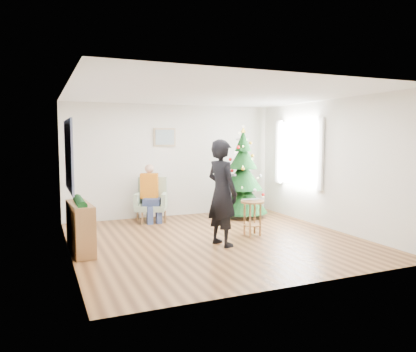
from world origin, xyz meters
name	(u,v)px	position (x,y,z in m)	size (l,w,h in m)	color
floor	(216,240)	(0.00, 0.00, 0.00)	(5.00, 5.00, 0.00)	brown
ceiling	(216,94)	(0.00, 0.00, 2.60)	(5.00, 5.00, 0.00)	white
wall_back	(173,161)	(0.00, 2.50, 1.30)	(5.00, 5.00, 0.00)	silver
wall_front	(300,182)	(0.00, -2.50, 1.30)	(5.00, 5.00, 0.00)	silver
wall_left	(68,173)	(-2.50, 0.00, 1.30)	(5.00, 5.00, 0.00)	silver
wall_right	(329,164)	(2.50, 0.00, 1.30)	(5.00, 5.00, 0.00)	silver
window_panel	(299,153)	(2.47, 1.00, 1.50)	(0.04, 1.30, 1.40)	white
curtains	(297,153)	(2.44, 1.00, 1.50)	(0.05, 1.75, 1.50)	white
christmas_tree	(243,177)	(1.45, 1.72, 0.94)	(1.15, 1.15, 2.08)	#3F2816
stool	(252,218)	(0.76, 0.03, 0.34)	(0.44, 0.44, 0.66)	brown
laptop	(253,200)	(0.76, 0.03, 0.67)	(0.36, 0.23, 0.03)	silver
armchair	(151,205)	(-0.64, 2.06, 0.35)	(0.83, 0.82, 0.96)	#90A384
seated_person	(151,193)	(-0.66, 2.01, 0.64)	(0.48, 0.61, 1.26)	navy
standing_man	(222,193)	(-0.06, -0.38, 0.90)	(0.66, 0.43, 1.81)	black
game_controller	(233,175)	(0.13, -0.41, 1.21)	(0.04, 0.13, 0.04)	white
console	(81,228)	(-2.33, 0.07, 0.40)	(0.30, 1.00, 0.80)	brown
garland	(80,202)	(-2.33, 0.07, 0.82)	(0.14, 0.14, 0.90)	black
tapestry	(69,155)	(-2.46, 0.30, 1.55)	(0.03, 1.50, 1.15)	black
framed_picture	(165,137)	(-0.20, 2.46, 1.85)	(0.52, 0.05, 0.42)	tan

